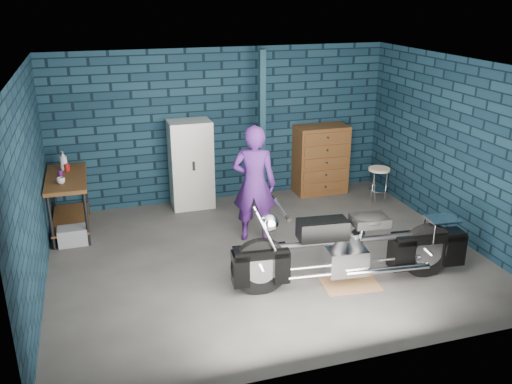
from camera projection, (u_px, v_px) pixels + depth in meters
ground at (266, 256)px, 7.80m from camera, size 6.00×6.00×0.00m
room_walls at (255, 118)px, 7.63m from camera, size 6.02×5.01×2.71m
support_post at (262, 131)px, 9.22m from camera, size 0.10×0.10×2.70m
workbench at (69, 204)px, 8.47m from camera, size 0.60×1.40×0.91m
drip_mat at (349, 283)px, 7.09m from camera, size 0.78×0.62×0.01m
motorcycle at (352, 243)px, 6.89m from camera, size 2.71×0.98×1.17m
person at (254, 184)px, 8.04m from camera, size 0.77×0.64×1.79m
storage_bin at (73, 236)px, 8.14m from camera, size 0.42×0.30×0.26m
locker at (191, 165)px, 9.35m from camera, size 0.72×0.51×1.54m
tool_chest at (321, 160)px, 10.07m from camera, size 0.96×0.53×1.28m
shop_stool at (378, 186)px, 9.58m from camera, size 0.48×0.48×0.68m
cup_a at (61, 181)px, 8.00m from camera, size 0.14×0.14×0.09m
mug_purple at (60, 173)px, 8.30m from camera, size 0.09×0.09×0.10m
mug_red at (67, 167)px, 8.55m from camera, size 0.10×0.10×0.12m
bottle at (63, 161)px, 8.56m from camera, size 0.16×0.16×0.31m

